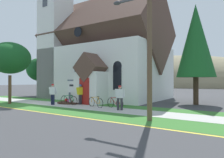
% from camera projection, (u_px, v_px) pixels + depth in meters
% --- Properties ---
extents(ground, '(140.00, 140.00, 0.00)m').
position_uv_depth(ground, '(67.00, 100.00, 19.41)').
color(ground, '#3D3D3F').
extents(sidewalk_slab, '(32.00, 2.05, 0.01)m').
position_uv_depth(sidewalk_slab, '(55.00, 104.00, 16.36)').
color(sidewalk_slab, '#B7B5AD').
rests_on(sidewalk_slab, ground).
extents(grass_verge, '(32.00, 2.11, 0.01)m').
position_uv_depth(grass_verge, '(32.00, 107.00, 14.64)').
color(grass_verge, '#38722D').
rests_on(grass_verge, ground).
extents(church_lawn, '(24.00, 1.67, 0.01)m').
position_uv_depth(church_lawn, '(71.00, 102.00, 17.90)').
color(church_lawn, '#38722D').
rests_on(church_lawn, ground).
extents(curb_paint_stripe, '(28.00, 0.16, 0.01)m').
position_uv_depth(curb_paint_stripe, '(16.00, 109.00, 13.64)').
color(curb_paint_stripe, yellow).
rests_on(curb_paint_stripe, ground).
extents(church_building, '(12.65, 10.41, 13.97)m').
position_uv_depth(church_building, '(101.00, 54.00, 22.16)').
color(church_building, white).
rests_on(church_building, ground).
extents(church_sign, '(2.10, 0.19, 1.97)m').
position_uv_depth(church_sign, '(76.00, 87.00, 17.55)').
color(church_sign, slate).
rests_on(church_sign, ground).
extents(flower_bed, '(2.53, 2.53, 0.34)m').
position_uv_depth(flower_bed, '(73.00, 102.00, 17.21)').
color(flower_bed, '#382319').
rests_on(flower_bed, ground).
extents(bicycle_yellow, '(1.64, 0.57, 0.81)m').
position_uv_depth(bicycle_yellow, '(115.00, 103.00, 13.90)').
color(bicycle_yellow, black).
rests_on(bicycle_yellow, ground).
extents(bicycle_white, '(1.76, 0.09, 0.80)m').
position_uv_depth(bicycle_white, '(69.00, 100.00, 15.98)').
color(bicycle_white, black).
rests_on(bicycle_white, ground).
extents(bicycle_silver, '(1.64, 0.47, 0.81)m').
position_uv_depth(bicycle_silver, '(96.00, 102.00, 14.50)').
color(bicycle_silver, black).
rests_on(bicycle_silver, ground).
extents(cyclist_in_yellow_jersey, '(0.29, 0.70, 1.59)m').
position_uv_depth(cyclist_in_yellow_jersey, '(80.00, 93.00, 16.03)').
color(cyclist_in_yellow_jersey, '#2D2D33').
rests_on(cyclist_in_yellow_jersey, ground).
extents(cyclist_in_green_jersey, '(0.64, 0.35, 1.63)m').
position_uv_depth(cyclist_in_green_jersey, '(53.00, 93.00, 15.84)').
color(cyclist_in_green_jersey, '#191E38').
rests_on(cyclist_in_green_jersey, ground).
extents(cyclist_in_blue_jersey, '(0.62, 0.35, 1.58)m').
position_uv_depth(cyclist_in_blue_jersey, '(120.00, 96.00, 13.00)').
color(cyclist_in_blue_jersey, '#2D2D33').
rests_on(cyclist_in_blue_jersey, ground).
extents(utility_pole, '(3.12, 0.28, 8.34)m').
position_uv_depth(utility_pole, '(147.00, 23.00, 9.69)').
color(utility_pole, brown).
rests_on(utility_pole, ground).
extents(roadside_conifer, '(2.97, 2.97, 7.92)m').
position_uv_depth(roadside_conifer, '(196.00, 41.00, 16.03)').
color(roadside_conifer, '#3D2D1E').
rests_on(roadside_conifer, ground).
extents(yard_deciduous_tree, '(3.33, 3.33, 4.69)m').
position_uv_depth(yard_deciduous_tree, '(41.00, 70.00, 25.21)').
color(yard_deciduous_tree, '#3D2D1E').
rests_on(yard_deciduous_tree, ground).
extents(verge_sapling, '(3.27, 3.27, 5.02)m').
position_uv_depth(verge_sapling, '(10.00, 58.00, 16.67)').
color(verge_sapling, '#4C3823').
rests_on(verge_sapling, ground).
extents(distant_hill, '(82.73, 36.57, 20.19)m').
position_uv_depth(distant_hill, '(153.00, 86.00, 70.81)').
color(distant_hill, '#847A5B').
rests_on(distant_hill, ground).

